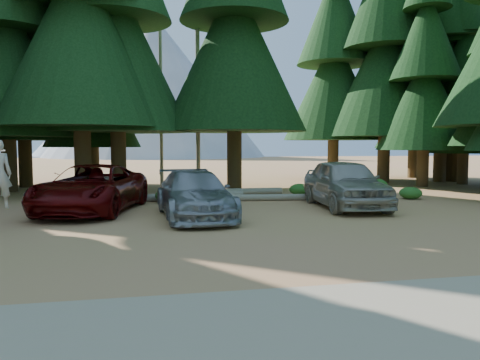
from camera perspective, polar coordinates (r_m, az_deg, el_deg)
The scene contains 18 objects.
ground at distance 12.33m, azimuth -1.43°, elevation -6.62°, with size 160.00×160.00×0.00m, color #B18D4B.
gravel_strip at distance 6.26m, azimuth 9.38°, elevation -17.59°, with size 26.00×3.50×0.01m, color tan.
forest_belt_north at distance 27.11m, azimuth -6.89°, elevation -0.68°, with size 36.00×7.00×22.00m, color black, non-canonical shape.
snag_front at distance 26.83m, azimuth -5.19°, elevation 12.12°, with size 0.24×0.24×12.00m, color #736E5C.
snag_back at distance 28.07m, azimuth -9.63°, elevation 9.68°, with size 0.20×0.20×10.00m, color #736E5C.
mountain_peak at distance 100.70m, azimuth -11.75°, elevation 10.11°, with size 48.00×50.00×28.00m.
red_pickup at distance 17.09m, azimuth -17.61°, elevation -0.97°, with size 2.74×5.95×1.65m, color #510607.
silver_minivan_center at distance 15.11m, azimuth -5.57°, elevation -1.75°, with size 2.10×5.16×1.50m, color #9B9EA3.
silver_minivan_right at distance 17.85m, azimuth 12.68°, elevation -0.39°, with size 2.15×5.35×1.82m, color #A7A294.
log_left at distance 19.99m, azimuth -5.73°, elevation -1.98°, with size 0.32×0.32×4.45m, color #736E5C.
log_mid at distance 21.85m, azimuth 0.19°, elevation -1.42°, with size 0.32×0.32×3.87m, color #736E5C.
log_right at distance 19.60m, azimuth 2.34°, elevation -2.15°, with size 0.27×0.27×4.29m, color #736E5C.
shrub_left at distance 19.43m, azimuth -14.56°, elevation -2.02°, with size 0.90×0.90×0.49m, color #2E621D.
shrub_center_left at distance 19.14m, azimuth -8.74°, elevation -1.89°, with size 1.06×1.06×0.58m, color #2E621D.
shrub_center_right at distance 22.13m, azimuth -5.59°, elevation -0.97°, with size 1.14×1.14×0.63m, color #2E621D.
shrub_right at distance 21.99m, azimuth 7.26°, elevation -1.15°, with size 0.96×0.96×0.53m, color #2E621D.
shrub_far_right at distance 23.48m, azimuth 15.96°, elevation -0.67°, with size 1.36×1.36×0.75m, color #2E621D.
shrub_edge_east at distance 21.51m, azimuth 20.08°, elevation -1.50°, with size 0.96×0.96×0.53m, color #2E621D.
Camera 1 is at (-2.08, -11.93, 2.33)m, focal length 35.00 mm.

